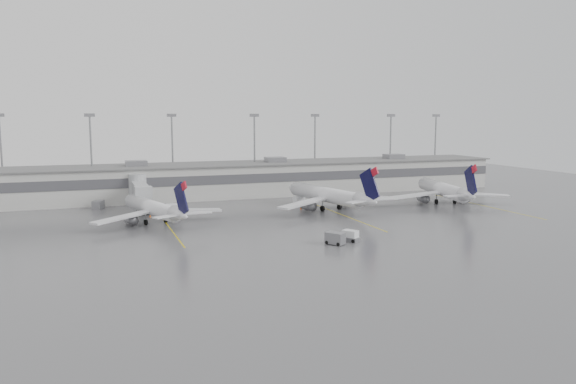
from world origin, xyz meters
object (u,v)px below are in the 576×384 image
object	(u,v)px
jet_mid_left	(154,208)
baggage_tug	(350,237)
jet_mid_right	(330,195)
jet_far_right	(445,190)

from	to	relation	value
jet_mid_left	baggage_tug	bearing A→B (deg)	-59.90
jet_mid_left	jet_mid_right	distance (m)	37.11
baggage_tug	jet_mid_right	bearing A→B (deg)	38.89
jet_mid_right	jet_far_right	xyz separation A→B (m)	(28.55, -0.79, -0.04)
jet_mid_right	baggage_tug	size ratio (longest dim) A/B	9.73
jet_mid_right	jet_far_right	bearing A→B (deg)	-13.73
jet_mid_left	jet_mid_right	xyz separation A→B (m)	(36.99, 2.91, 0.38)
jet_far_right	baggage_tug	bearing A→B (deg)	-130.56
jet_mid_left	jet_far_right	bearing A→B (deg)	-14.77
jet_mid_left	jet_far_right	xyz separation A→B (m)	(65.55, 2.12, 0.34)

